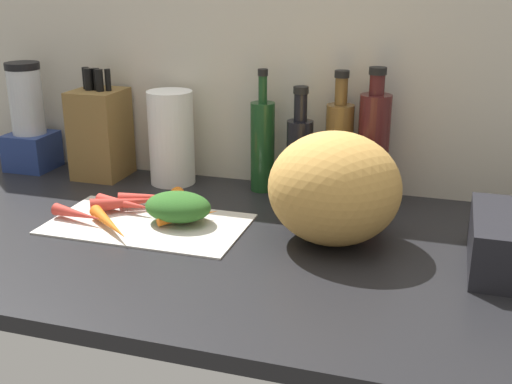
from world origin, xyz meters
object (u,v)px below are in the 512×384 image
Objects in this scene: carrot_4 at (78,214)px; carrot_6 at (130,202)px; winter_squash at (334,188)px; bottle_0 at (263,144)px; carrot_2 at (188,216)px; paper_towel_roll at (171,138)px; carrot_0 at (157,198)px; bottle_2 at (339,147)px; bottle_3 at (373,146)px; carrot_5 at (110,224)px; carrot_3 at (126,204)px; knife_block at (101,133)px; carrot_1 at (187,203)px; bottle_1 at (299,154)px; cutting_board at (148,223)px; blender_appliance at (29,124)px.

carrot_4 is 11.96cm from carrot_6.
winter_squash is 34.62cm from bottle_0.
winter_squash is at bearing 0.78° from carrot_2.
winter_squash is at bearing -28.31° from paper_towel_roll.
carrot_0 is 0.57× the size of bottle_2.
winter_squash reaches higher than carrot_2.
paper_towel_roll is 0.75× the size of bottle_3.
carrot_4 is 0.49× the size of winter_squash.
winter_squash is at bearing 12.33° from carrot_5.
knife_block reaches higher than carrot_3.
bottle_2 is (42.65, 24.32, 9.84)cm from carrot_6.
bottle_0 is at bearing 45.04° from carrot_6.
bottle_1 is (21.14, 18.84, 8.17)cm from carrot_1.
carrot_3 is 31.70cm from knife_block.
carrot_5 is 0.58× the size of bottle_2.
carrot_6 is at bearing 97.83° from carrot_5.
carrot_6 is at bearing -166.42° from carrot_1.
carrot_3 is 0.50× the size of knife_block.
carrot_1 is 1.01× the size of carrot_3.
carrot_1 is at bearing 56.64° from cutting_board.
bottle_0 is (23.99, 24.03, 9.21)cm from carrot_6.
carrot_2 is 0.78× the size of carrot_5.
bottle_3 is at bearing 1.23° from knife_block.
knife_block reaches higher than winter_squash.
winter_squash is 26.83cm from bottle_2.
carrot_0 is 44.12cm from bottle_2.
blender_appliance is (-41.04, 23.78, 10.15)cm from carrot_3.
paper_towel_roll is at bearing 102.73° from carrot_0.
blender_appliance is at bearing 136.79° from carrot_4.
carrot_1 is 1.11× the size of carrot_4.
bottle_1 is (41.36, 31.12, 8.51)cm from carrot_4.
cutting_board is 10.73cm from carrot_0.
bottle_1 is (75.28, -0.74, -1.84)cm from blender_appliance.
bottle_3 is at bearing 36.16° from carrot_5.
bottle_1 is 9.36cm from bottle_2.
blender_appliance reaches higher than carrot_3.
carrot_0 is 0.58× the size of bottle_0.
paper_towel_roll is (-14.98, 25.33, 9.95)cm from carrot_2.
paper_towel_roll is at bearing 88.02° from carrot_3.
knife_block is 21.96cm from blender_appliance.
carrot_2 is at bearing -179.22° from winter_squash.
carrot_1 is at bearing 115.52° from carrot_2.
bottle_2 is (43.13, 25.46, 9.95)cm from carrot_3.
bottle_0 is (24.47, 25.17, 9.32)cm from carrot_3.
knife_block is at bearing 159.65° from winter_squash.
carrot_6 reaches higher than carrot_2.
carrot_4 is 35.11cm from knife_block.
carrot_0 reaches higher than cutting_board.
carrot_4 reaches higher than cutting_board.
carrot_4 is 0.43× the size of bottle_0.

